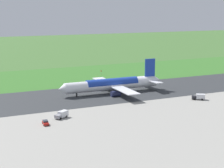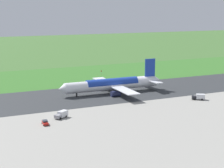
{
  "view_description": "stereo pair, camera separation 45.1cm",
  "coord_description": "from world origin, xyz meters",
  "views": [
    {
      "loc": [
        88.21,
        162.8,
        40.87
      ],
      "look_at": [
        13.22,
        0.0,
        4.5
      ],
      "focal_mm": 60.06,
      "sensor_mm": 36.0,
      "label": 1
    },
    {
      "loc": [
        87.8,
        162.98,
        40.87
      ],
      "look_at": [
        13.22,
        0.0,
        4.5
      ],
      "focal_mm": 60.06,
      "sensor_mm": 36.0,
      "label": 2
    }
  ],
  "objects": [
    {
      "name": "grass_verge_foreground",
      "position": [
        0.0,
        -46.97,
        0.02
      ],
      "size": [
        600.0,
        80.0,
        0.04
      ],
      "primitive_type": "cube",
      "color": "#346B27",
      "rests_on": "ground"
    },
    {
      "name": "traffic_cone_orange",
      "position": [
        2.96,
        -45.48,
        0.28
      ],
      "size": [
        0.4,
        0.4,
        0.55
      ],
      "primitive_type": "cone",
      "color": "orange",
      "rests_on": "ground"
    },
    {
      "name": "service_truck_fuel",
      "position": [
        -16.91,
        29.09,
        1.4
      ],
      "size": [
        6.11,
        4.99,
        2.65
      ],
      "color": "black",
      "rests_on": "ground"
    },
    {
      "name": "service_car_followme",
      "position": [
        56.21,
        36.47,
        0.84
      ],
      "size": [
        2.18,
        4.33,
        1.62
      ],
      "color": "#B21914",
      "rests_on": "ground"
    },
    {
      "name": "airliner_main",
      "position": [
        12.84,
        0.0,
        4.35
      ],
      "size": [
        54.0,
        44.07,
        15.88
      ],
      "color": "white",
      "rests_on": "ground"
    },
    {
      "name": "ground_plane",
      "position": [
        0.0,
        0.0,
        0.0
      ],
      "size": [
        800.0,
        800.0,
        0.0
      ],
      "primitive_type": "plane",
      "color": "#3D662D"
    },
    {
      "name": "runway_asphalt",
      "position": [
        0.0,
        0.0,
        0.03
      ],
      "size": [
        600.0,
        41.44,
        0.06
      ],
      "primitive_type": "cube",
      "color": "#2D3033",
      "rests_on": "ground"
    },
    {
      "name": "service_truck_baggage",
      "position": [
        48.35,
        30.86,
        1.4
      ],
      "size": [
        6.1,
        5.02,
        2.65
      ],
      "color": "gray",
      "rests_on": "ground"
    },
    {
      "name": "no_stopping_sign",
      "position": [
        -2.12,
        -49.57,
        1.56
      ],
      "size": [
        0.6,
        0.1,
        2.63
      ],
      "color": "slate",
      "rests_on": "ground"
    },
    {
      "name": "apron_concrete",
      "position": [
        0.0,
        58.06,
        0.03
      ],
      "size": [
        440.0,
        110.0,
        0.05
      ],
      "primitive_type": "cube",
      "color": "gray",
      "rests_on": "ground"
    }
  ]
}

